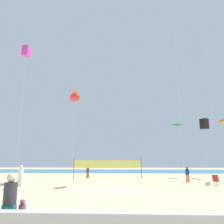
{
  "coord_description": "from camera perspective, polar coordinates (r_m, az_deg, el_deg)",
  "views": [
    {
      "loc": [
        0.53,
        -17.72,
        2.06
      ],
      "look_at": [
        -0.8,
        6.12,
        7.12
      ],
      "focal_mm": 37.34,
      "sensor_mm": 36.0,
      "label": 1
    }
  ],
  "objects": [
    {
      "name": "toddler_figure",
      "position": [
        8.11,
        -21.23,
        -22.34
      ],
      "size": [
        0.21,
        0.21,
        0.93
      ],
      "rotation": [
        0.0,
        0.0,
        0.28
      ],
      "color": "gold",
      "rests_on": "ground"
    },
    {
      "name": "beachgoer_white_shirt",
      "position": [
        21.74,
        -21.46,
        -14.16
      ],
      "size": [
        0.4,
        0.4,
        1.74
      ],
      "rotation": [
        0.0,
        0.0,
        5.54
      ],
      "color": "white",
      "rests_on": "ground"
    },
    {
      "name": "mother_figure",
      "position": [
        8.15,
        -23.75,
        -19.09
      ],
      "size": [
        0.39,
        0.39,
        1.72
      ],
      "rotation": [
        0.0,
        0.0,
        0.39
      ],
      "color": "#19727A",
      "rests_on": "ground"
    },
    {
      "name": "folding_beach_chair",
      "position": [
        23.22,
        24.13,
        -14.9
      ],
      "size": [
        0.52,
        0.65,
        0.89
      ],
      "rotation": [
        0.0,
        0.0,
        -0.14
      ],
      "color": "red",
      "rests_on": "ground"
    },
    {
      "name": "beachgoer_navy_shirt",
      "position": [
        25.64,
        17.98,
        -14.16
      ],
      "size": [
        0.35,
        0.35,
        1.55
      ],
      "rotation": [
        0.0,
        0.0,
        2.21
      ],
      "color": "#EA7260",
      "rests_on": "ground"
    },
    {
      "name": "kite_magenta_box",
      "position": [
        26.82,
        -20.27,
        13.76
      ],
      "size": [
        0.71,
        0.71,
        13.93
      ],
      "color": "silver",
      "rests_on": "ground"
    },
    {
      "name": "ground_plane",
      "position": [
        17.85,
        1.54,
        -18.6
      ],
      "size": [
        120.0,
        120.0,
        0.0
      ],
      "primitive_type": "plane",
      "color": "#D1BC89"
    },
    {
      "name": "kite_black_box",
      "position": [
        32.76,
        21.65,
        -2.71
      ],
      "size": [
        1.13,
        1.13,
        7.52
      ],
      "color": "silver",
      "rests_on": "ground"
    },
    {
      "name": "volleyball_net",
      "position": [
        28.43,
        -1.0,
        -12.82
      ],
      "size": [
        8.03,
        1.23,
        2.4
      ],
      "color": "#4C4C51",
      "rests_on": "ground"
    },
    {
      "name": "ocean_band",
      "position": [
        51.74,
        2.68,
        -14.23
      ],
      "size": [
        120.0,
        20.0,
        0.01
      ],
      "primitive_type": "cube",
      "color": "teal",
      "rests_on": "ground"
    },
    {
      "name": "beach_handbag",
      "position": [
        22.79,
        22.4,
        -15.93
      ],
      "size": [
        0.36,
        0.18,
        0.29
      ],
      "primitive_type": "cube",
      "color": "#99B28C",
      "rests_on": "ground"
    },
    {
      "name": "kite_red_inflatable",
      "position": [
        24.6,
        -9.06,
        3.59
      ],
      "size": [
        1.94,
        3.07,
        9.36
      ],
      "color": "silver",
      "rests_on": "ground"
    },
    {
      "name": "kite_green_tube",
      "position": [
        34.92,
        15.58,
        -3.08
      ],
      "size": [
        1.29,
        0.69,
        7.43
      ],
      "color": "silver",
      "rests_on": "ground"
    },
    {
      "name": "beachgoer_maroon_shirt",
      "position": [
        30.16,
        -5.94,
        -14.26
      ],
      "size": [
        0.35,
        0.35,
        1.54
      ],
      "rotation": [
        0.0,
        0.0,
        0.21
      ],
      "color": "olive",
      "rests_on": "ground"
    }
  ]
}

